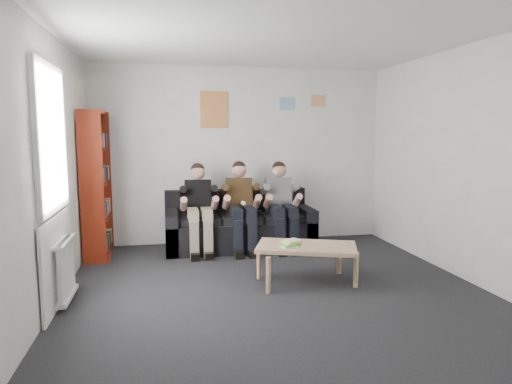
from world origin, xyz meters
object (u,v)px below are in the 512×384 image
(person_left, at_px, (199,208))
(person_middle, at_px, (241,207))
(coffee_table, at_px, (306,250))
(sofa, at_px, (239,227))
(person_right, at_px, (282,206))
(bookshelf, at_px, (97,185))

(person_left, bearing_deg, person_middle, 3.75)
(coffee_table, distance_m, person_left, 1.93)
(sofa, xyz_separation_m, person_right, (0.60, -0.20, 0.34))
(coffee_table, relative_size, person_middle, 0.85)
(sofa, relative_size, person_middle, 1.67)
(bookshelf, height_order, person_left, bookshelf)
(bookshelf, bearing_deg, person_right, -8.19)
(person_middle, xyz_separation_m, person_right, (0.60, 0.00, -0.00))
(bookshelf, bearing_deg, sofa, -3.23)
(person_left, bearing_deg, bookshelf, 179.44)
(person_middle, bearing_deg, person_left, -173.72)
(coffee_table, bearing_deg, bookshelf, 145.66)
(bookshelf, relative_size, coffee_table, 1.81)
(person_left, height_order, person_middle, person_middle)
(bookshelf, distance_m, person_middle, 2.02)
(bookshelf, distance_m, person_left, 1.43)
(sofa, distance_m, person_right, 0.72)
(bookshelf, xyz_separation_m, coffee_table, (2.47, -1.69, -0.61))
(sofa, relative_size, person_right, 1.69)
(person_right, bearing_deg, bookshelf, -177.13)
(bookshelf, relative_size, person_middle, 1.54)
(person_middle, bearing_deg, bookshelf, -176.72)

